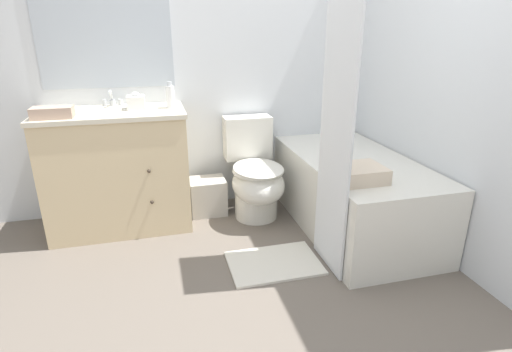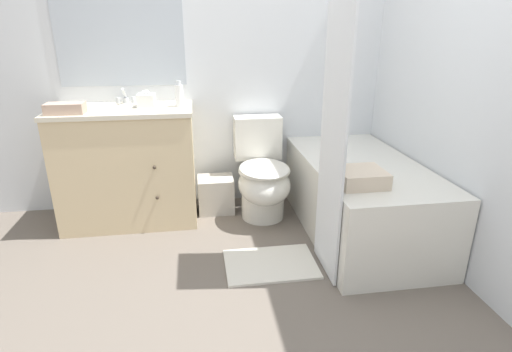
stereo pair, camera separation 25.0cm
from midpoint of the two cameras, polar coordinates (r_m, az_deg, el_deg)
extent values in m
plane|color=#6B6056|center=(2.15, 3.46, -19.95)|extent=(14.00, 14.00, 0.00)
cube|color=silver|center=(3.19, -2.17, 17.89)|extent=(8.00, 0.05, 2.50)
cube|color=#B2BCC6|center=(3.16, -16.84, 20.63)|extent=(0.91, 0.01, 0.93)
cube|color=silver|center=(2.88, 26.99, 15.54)|extent=(0.05, 2.55, 2.50)
cube|color=beige|center=(3.07, -15.50, 1.13)|extent=(0.96, 0.53, 0.83)
cube|color=beige|center=(2.96, -16.29, 9.02)|extent=(0.98, 0.55, 0.03)
cylinder|color=silver|center=(2.97, -16.21, 8.27)|extent=(0.32, 0.32, 0.10)
sphere|color=#382D23|center=(2.76, -11.82, 1.15)|extent=(0.02, 0.02, 0.02)
sphere|color=#382D23|center=(2.84, -11.50, -3.12)|extent=(0.02, 0.02, 0.02)
cylinder|color=silver|center=(3.15, -15.92, 10.35)|extent=(0.04, 0.04, 0.04)
cylinder|color=silver|center=(3.10, -16.12, 11.34)|extent=(0.02, 0.11, 0.09)
cylinder|color=silver|center=(3.15, -16.93, 10.31)|extent=(0.03, 0.03, 0.04)
cylinder|color=silver|center=(3.14, -14.92, 10.46)|extent=(0.03, 0.03, 0.04)
cylinder|color=silver|center=(3.10, 3.28, -3.99)|extent=(0.33, 0.33, 0.22)
ellipsoid|color=silver|center=(2.97, 3.59, -1.22)|extent=(0.39, 0.49, 0.29)
torus|color=silver|center=(2.94, 3.64, 0.70)|extent=(0.38, 0.38, 0.04)
cube|color=silver|center=(3.20, 2.44, 5.53)|extent=(0.37, 0.18, 0.33)
ellipsoid|color=silver|center=(2.93, 3.65, 1.11)|extent=(0.37, 0.47, 0.02)
cube|color=silver|center=(2.95, 16.88, -2.96)|extent=(0.73, 1.43, 0.53)
cube|color=#A5A7A2|center=(2.86, 17.40, 1.80)|extent=(0.61, 1.31, 0.01)
cube|color=white|center=(2.21, 14.47, 8.91)|extent=(0.02, 0.39, 1.93)
cube|color=#B7B2A8|center=(3.19, -3.53, -2.68)|extent=(0.28, 0.24, 0.28)
cube|color=white|center=(2.95, -13.07, 10.48)|extent=(0.12, 0.13, 0.09)
ellipsoid|color=white|center=(2.94, -13.16, 11.58)|extent=(0.05, 0.04, 0.03)
cylinder|color=white|center=(2.92, -8.46, 11.27)|extent=(0.06, 0.06, 0.15)
cylinder|color=silver|center=(2.91, -8.56, 13.03)|extent=(0.03, 0.03, 0.03)
cube|color=tan|center=(2.86, -23.37, 8.83)|extent=(0.24, 0.13, 0.07)
cube|color=beige|center=(2.43, 17.63, -0.21)|extent=(0.27, 0.25, 0.09)
cube|color=silver|center=(2.55, 4.97, -12.50)|extent=(0.56, 0.39, 0.02)
camera|label=1|loc=(0.12, -87.14, 1.06)|focal=28.00mm
camera|label=2|loc=(0.12, 92.86, -1.06)|focal=28.00mm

